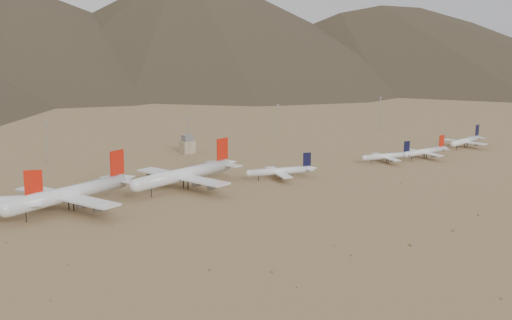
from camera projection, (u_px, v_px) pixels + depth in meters
ground at (244, 198)px, 349.24m from camera, size 3000.00×3000.00×0.00m
widebody_centre at (69, 194)px, 324.40m from camera, size 75.33×60.42×23.68m
widebody_east at (184, 174)px, 365.95m from camera, size 74.15×58.91×22.79m
narrowbody_a at (281, 171)px, 389.15m from camera, size 41.25×30.40×13.87m
narrowbody_b at (388, 156)px, 433.91m from camera, size 37.09×27.09×12.34m
narrowbody_c at (426, 151)px, 446.86m from camera, size 40.41×28.99×13.33m
narrowbody_d at (466, 141)px, 484.56m from camera, size 41.23×30.41×13.88m
control_tower at (187, 145)px, 463.37m from camera, size 8.00×8.00×12.00m
mast_west at (47, 141)px, 427.59m from camera, size 2.00×0.60×25.70m
mast_centre at (189, 135)px, 446.83m from camera, size 2.00×0.60×25.70m
mast_east at (278, 120)px, 512.13m from camera, size 2.00×0.60×25.70m
mast_far_east at (380, 112)px, 559.76m from camera, size 2.00×0.60×25.70m
desert_scrub at (404, 237)px, 285.66m from camera, size 438.83×157.71×0.91m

